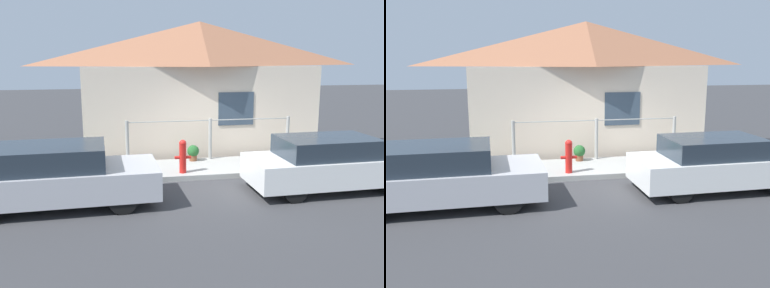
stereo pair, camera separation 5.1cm
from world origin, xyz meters
TOP-DOWN VIEW (x-y plane):
  - ground_plane at (0.00, 0.00)m, footprint 60.00×60.00m
  - sidewalk at (0.00, 0.91)m, footprint 24.00×1.81m
  - house at (0.00, 3.13)m, footprint 7.66×2.23m
  - fence at (0.00, 1.66)m, footprint 4.90×0.10m
  - car_left at (-4.01, -1.26)m, footprint 4.24×1.85m
  - car_right at (2.24, -1.26)m, footprint 4.06×1.72m
  - fire_hydrant at (-1.03, 0.33)m, footprint 0.42×0.19m
  - potted_plant_near_hydrant at (-0.53, 1.53)m, footprint 0.34×0.34m
  - potted_plant_by_fence at (-4.05, 1.20)m, footprint 0.58×0.58m

SIDE VIEW (x-z plane):
  - ground_plane at x=0.00m, z-range 0.00..0.00m
  - sidewalk at x=0.00m, z-range 0.00..0.14m
  - potted_plant_near_hydrant at x=-0.53m, z-range 0.16..0.62m
  - potted_plant_by_fence at x=-4.05m, z-range 0.16..0.82m
  - fire_hydrant at x=-1.03m, z-range 0.16..1.04m
  - car_right at x=2.24m, z-range 0.00..1.28m
  - car_left at x=-4.01m, z-range 0.00..1.33m
  - fence at x=0.00m, z-range 0.20..1.40m
  - house at x=0.00m, z-range 1.20..5.36m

